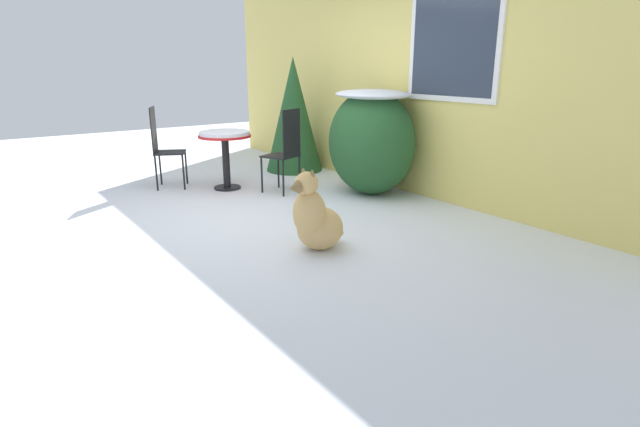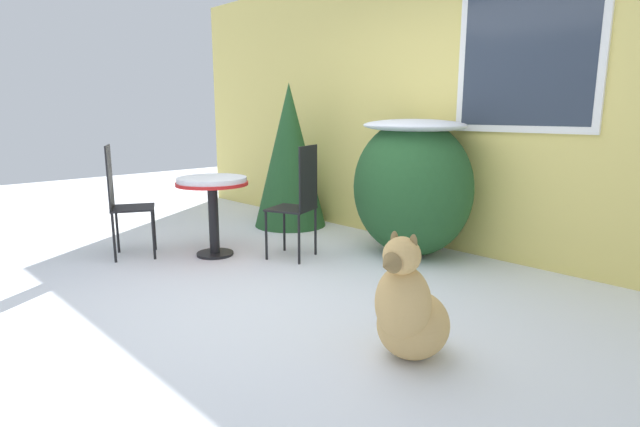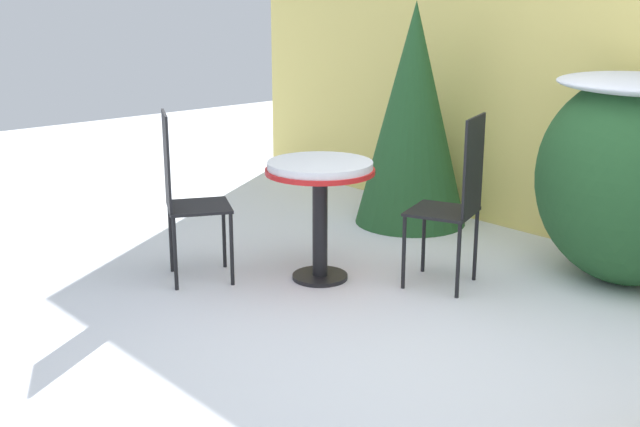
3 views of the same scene
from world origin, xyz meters
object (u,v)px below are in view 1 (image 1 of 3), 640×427
patio_chair_near_table (285,149)px  dog (316,220)px  patio_chair_far_side (163,145)px  patio_table (225,142)px

patio_chair_near_table → dog: (1.89, -0.87, -0.29)m
patio_chair_near_table → patio_chair_far_side: bearing=-66.8°
patio_chair_far_side → dog: size_ratio=1.42×
patio_chair_near_table → patio_chair_far_side: (-1.18, -1.15, 0.00)m
patio_table → dog: (2.53, -0.35, -0.33)m
patio_chair_near_table → dog: bearing=44.2°
patio_table → patio_chair_near_table: 0.82m
patio_chair_near_table → dog: patio_chair_near_table is taller
patio_chair_far_side → patio_table: bearing=-103.5°
dog → patio_chair_far_side: bearing=177.6°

